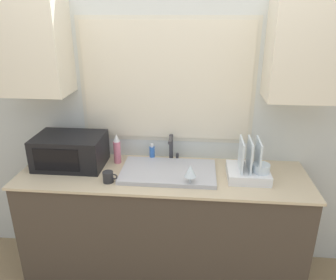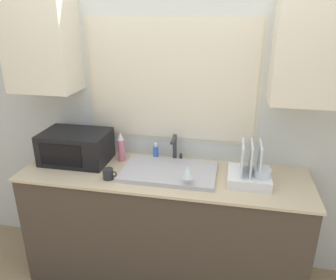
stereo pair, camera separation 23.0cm
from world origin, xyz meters
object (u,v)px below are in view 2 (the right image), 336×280
at_px(faucet, 175,146).
at_px(microwave, 76,147).
at_px(wine_glass, 188,173).
at_px(soap_bottle, 156,152).
at_px(dish_rack, 251,173).
at_px(spray_bottle, 121,147).
at_px(mug_near_sink, 108,174).

bearing_deg(faucet, microwave, -169.04).
bearing_deg(wine_glass, soap_bottle, 128.67).
xyz_separation_m(dish_rack, soap_bottle, (-0.74, 0.23, -0.01)).
distance_m(dish_rack, soap_bottle, 0.77).
relative_size(spray_bottle, mug_near_sink, 2.30).
height_order(microwave, mug_near_sink, microwave).
xyz_separation_m(dish_rack, spray_bottle, (-1.00, 0.17, 0.05)).
height_order(spray_bottle, wine_glass, spray_bottle).
height_order(spray_bottle, soap_bottle, spray_bottle).
height_order(dish_rack, mug_near_sink, dish_rack).
bearing_deg(spray_bottle, faucet, 9.17).
height_order(faucet, wine_glass, faucet).
relative_size(microwave, mug_near_sink, 4.94).
xyz_separation_m(spray_bottle, mug_near_sink, (0.01, -0.32, -0.08)).
distance_m(microwave, wine_glass, 0.96).
bearing_deg(dish_rack, wine_glass, -159.03).
bearing_deg(faucet, mug_near_sink, -136.65).
bearing_deg(soap_bottle, dish_rack, -17.68).
xyz_separation_m(mug_near_sink, wine_glass, (0.57, -0.01, 0.07)).
bearing_deg(dish_rack, soap_bottle, 162.32).
relative_size(faucet, dish_rack, 0.74).
bearing_deg(spray_bottle, microwave, -166.88).
relative_size(dish_rack, spray_bottle, 1.22).
height_order(microwave, soap_bottle, microwave).
xyz_separation_m(spray_bottle, soap_bottle, (0.27, 0.07, -0.05)).
height_order(faucet, mug_near_sink, faucet).
bearing_deg(microwave, wine_glass, -14.80).
bearing_deg(soap_bottle, spray_bottle, -165.54).
bearing_deg(spray_bottle, dish_rack, -9.39).
height_order(microwave, wine_glass, microwave).
height_order(soap_bottle, wine_glass, wine_glass).
bearing_deg(faucet, spray_bottle, -170.83).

